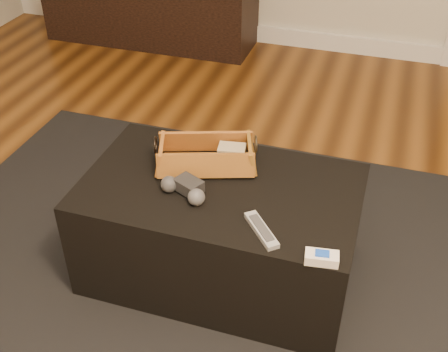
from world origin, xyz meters
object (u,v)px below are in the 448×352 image
(wicker_basket, at_px, (206,157))
(game_controller, at_px, (185,189))
(silver_remote, at_px, (261,230))
(media_cabinet, at_px, (150,1))
(tv_remote, at_px, (201,163))
(cream_gadget, at_px, (322,258))
(ottoman, at_px, (221,229))

(wicker_basket, bearing_deg, game_controller, -93.27)
(silver_remote, bearing_deg, media_cabinet, 121.72)
(wicker_basket, bearing_deg, tv_remote, -124.21)
(tv_remote, xyz_separation_m, silver_remote, (0.31, -0.28, -0.01))
(media_cabinet, height_order, cream_gadget, media_cabinet)
(media_cabinet, xyz_separation_m, cream_gadget, (1.64, -2.39, 0.15))
(media_cabinet, height_order, ottoman, media_cabinet)
(media_cabinet, bearing_deg, wicker_basket, -60.57)
(silver_remote, bearing_deg, tv_remote, 137.77)
(wicker_basket, bearing_deg, media_cabinet, 119.43)
(ottoman, xyz_separation_m, tv_remote, (-0.10, 0.08, 0.23))
(ottoman, relative_size, silver_remote, 6.03)
(wicker_basket, height_order, silver_remote, wicker_basket)
(tv_remote, height_order, cream_gadget, cream_gadget)
(ottoman, height_order, cream_gadget, cream_gadget)
(game_controller, distance_m, cream_gadget, 0.54)
(game_controller, bearing_deg, wicker_basket, 86.73)
(tv_remote, bearing_deg, game_controller, -114.21)
(ottoman, relative_size, wicker_basket, 2.44)
(game_controller, bearing_deg, silver_remote, -19.13)
(cream_gadget, bearing_deg, ottoman, 146.37)
(media_cabinet, relative_size, wicker_basket, 3.69)
(game_controller, relative_size, cream_gadget, 1.79)
(media_cabinet, distance_m, tv_remote, 2.33)
(wicker_basket, xyz_separation_m, cream_gadget, (0.50, -0.37, -0.03))
(game_controller, bearing_deg, tv_remote, 90.71)
(ottoman, height_order, silver_remote, silver_remote)
(tv_remote, xyz_separation_m, game_controller, (0.00, -0.17, 0.01))
(wicker_basket, distance_m, game_controller, 0.19)
(silver_remote, bearing_deg, ottoman, 135.79)
(media_cabinet, relative_size, silver_remote, 9.11)
(wicker_basket, distance_m, cream_gadget, 0.62)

